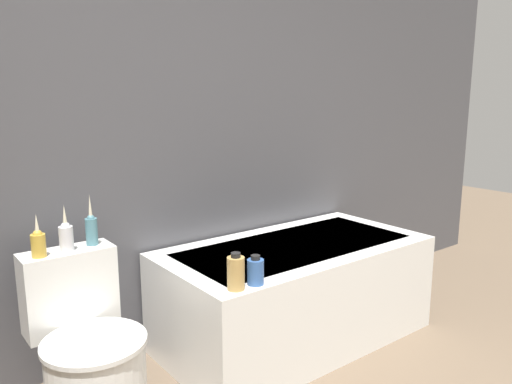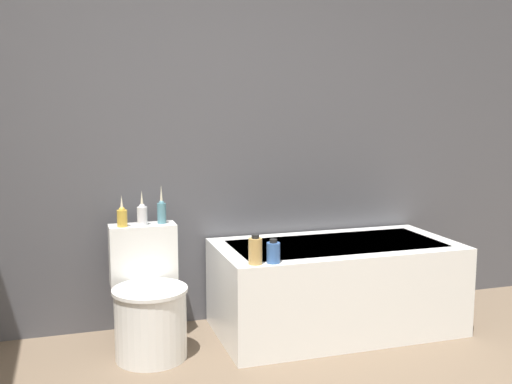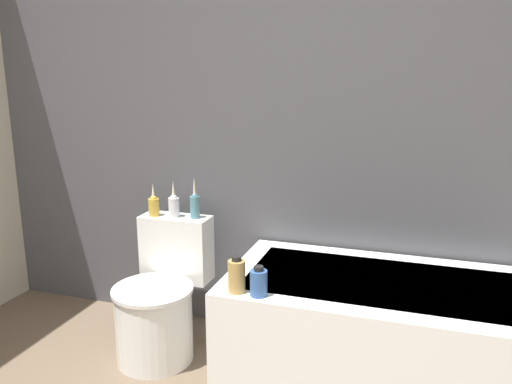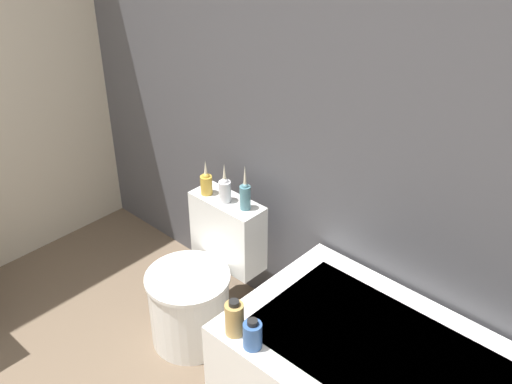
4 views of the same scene
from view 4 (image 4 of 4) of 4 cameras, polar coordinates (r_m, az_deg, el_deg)
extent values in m
cube|color=#4C4C51|center=(2.60, 7.21, 9.13)|extent=(6.40, 0.06, 2.60)
cube|color=#B7BCC6|center=(2.39, 15.08, -16.24)|extent=(1.31, 0.57, 0.01)
cylinder|color=white|center=(3.10, -6.33, -11.02)|extent=(0.40, 0.40, 0.39)
cylinder|color=white|center=(2.97, -6.55, -8.11)|extent=(0.42, 0.42, 0.02)
cube|color=white|center=(3.04, -2.70, -3.71)|extent=(0.39, 0.16, 0.37)
cylinder|color=gold|center=(2.97, -4.75, 0.66)|extent=(0.06, 0.06, 0.10)
sphere|color=gold|center=(2.95, -4.79, 1.48)|extent=(0.04, 0.04, 0.04)
cone|color=beige|center=(2.92, -4.83, 2.23)|extent=(0.02, 0.02, 0.09)
cylinder|color=silver|center=(2.90, -2.98, 0.04)|extent=(0.06, 0.06, 0.11)
sphere|color=silver|center=(2.87, -3.01, 0.97)|extent=(0.04, 0.04, 0.04)
cone|color=beige|center=(2.85, -3.03, 1.82)|extent=(0.02, 0.02, 0.10)
cylinder|color=teal|center=(2.84, -1.04, -0.54)|extent=(0.05, 0.05, 0.12)
sphere|color=teal|center=(2.80, -1.06, 0.52)|extent=(0.03, 0.03, 0.03)
cone|color=beige|center=(2.78, -1.07, 1.50)|extent=(0.02, 0.02, 0.11)
cylinder|color=tan|center=(2.39, -2.07, -11.99)|extent=(0.08, 0.08, 0.14)
cylinder|color=black|center=(2.34, -2.11, -10.53)|extent=(0.04, 0.04, 0.02)
cylinder|color=#335999|center=(2.35, -0.34, -13.50)|extent=(0.07, 0.07, 0.11)
cylinder|color=black|center=(2.30, -0.34, -12.32)|extent=(0.04, 0.04, 0.02)
camera|label=1|loc=(2.61, -52.36, -1.35)|focal=35.00mm
camera|label=2|loc=(2.97, -78.44, -12.43)|focal=42.00mm
camera|label=3|loc=(1.17, -70.54, -39.09)|focal=35.00mm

